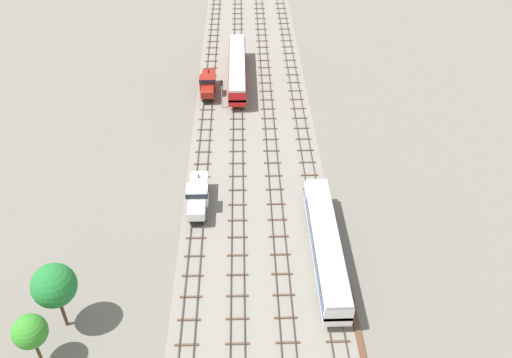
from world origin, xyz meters
TOP-DOWN VIEW (x-y plane):
  - ground_plane at (0.00, 56.00)m, footprint 480.00×480.00m
  - ballast_bed at (0.00, 56.00)m, footprint 18.96×176.00m
  - track_far_left at (-7.48, 57.00)m, footprint 2.40×126.00m
  - track_left at (-2.49, 57.00)m, footprint 2.40×126.00m
  - track_centre_left at (2.49, 57.00)m, footprint 2.40×126.00m
  - track_centre at (7.48, 57.00)m, footprint 2.40×126.00m
  - diesel_railcar_centre_nearest at (7.48, 27.48)m, footprint 2.96×20.50m
  - shunter_loco_far_left_near at (-7.48, 37.33)m, footprint 2.74×8.46m
  - shunter_loco_far_left_mid at (-7.48, 67.12)m, footprint 2.74×8.46m
  - passenger_coach_left_midfar at (-2.49, 71.43)m, footprint 2.96×22.00m
  - signal_post_nearest at (-4.99, 62.16)m, footprint 0.28×0.47m
  - lineside_tree_0 at (-19.85, 19.32)m, footprint 4.34×4.34m
  - lineside_tree_1 at (-21.18, 15.06)m, footprint 3.24×3.24m
  - spare_rail_bundle at (9.64, 18.16)m, footprint 0.60×10.00m

SIDE VIEW (x-z plane):
  - ground_plane at x=0.00m, z-range 0.00..0.00m
  - ballast_bed at x=0.00m, z-range 0.00..0.01m
  - spare_rail_bundle at x=9.64m, z-range 0.00..0.24m
  - track_far_left at x=-7.48m, z-range -0.01..0.28m
  - track_left at x=-2.49m, z-range -0.01..0.28m
  - track_centre_left at x=2.49m, z-range -0.01..0.28m
  - track_centre at x=7.48m, z-range -0.01..0.28m
  - shunter_loco_far_left_near at x=-7.48m, z-range 0.46..3.56m
  - shunter_loco_far_left_mid at x=-7.48m, z-range 0.46..3.56m
  - diesel_railcar_centre_nearest at x=7.48m, z-range 0.70..4.50m
  - passenger_coach_left_midfar at x=-2.49m, z-range 0.71..4.51m
  - signal_post_nearest at x=-4.99m, z-range 0.71..5.86m
  - lineside_tree_1 at x=-21.18m, z-range 1.49..7.76m
  - lineside_tree_0 at x=-19.85m, z-range 1.86..9.98m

